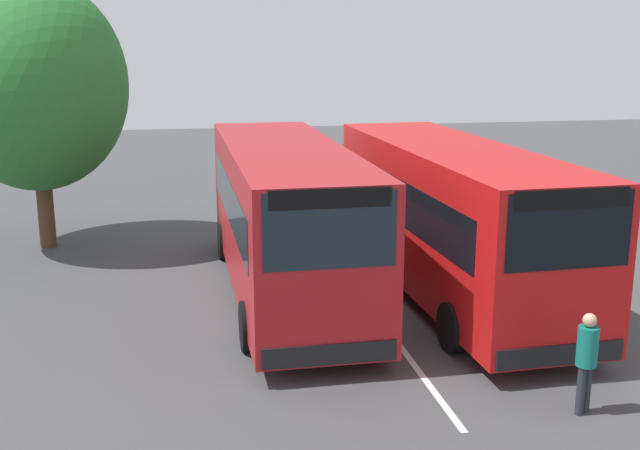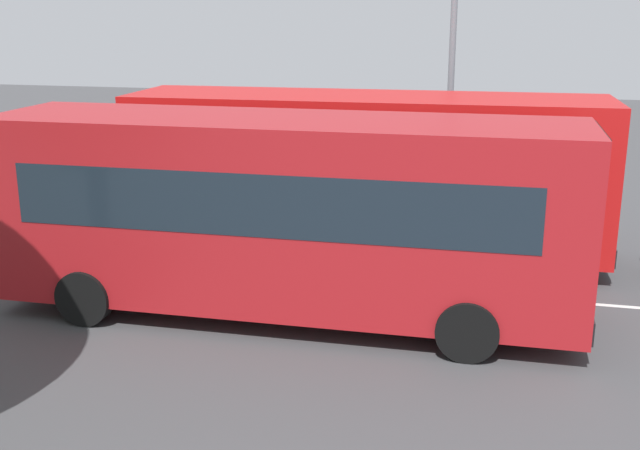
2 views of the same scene
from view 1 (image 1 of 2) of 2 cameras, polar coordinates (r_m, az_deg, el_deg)
The scene contains 6 objects.
ground_plane at distance 17.85m, azimuth 2.81°, elevation -4.77°, with size 67.43×67.43×0.00m, color #424244.
bus_far_left at distance 17.05m, azimuth -2.56°, elevation 0.77°, with size 9.77×2.68×3.37m.
bus_center_left at distance 17.24m, azimuth 9.77°, elevation 0.73°, with size 9.83×2.88×3.37m.
pedestrian at distance 12.51m, azimuth 19.17°, elevation -9.12°, with size 0.43×0.43×1.63m.
depot_tree at distance 22.04m, azimuth -20.38°, elevation 9.73°, with size 5.39×4.85×7.29m.
lane_stripe_outer_left at distance 17.85m, azimuth 2.81°, elevation -4.76°, with size 13.57×0.12×0.01m, color silver.
Camera 1 is at (16.46, -3.99, 5.64)m, focal length 43.15 mm.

